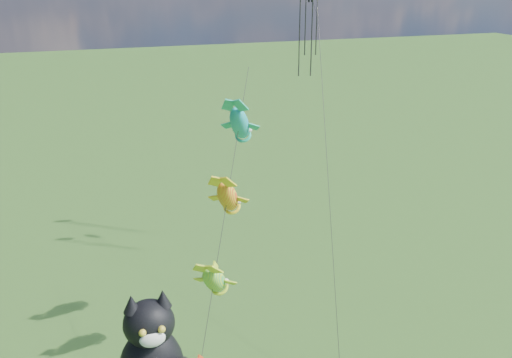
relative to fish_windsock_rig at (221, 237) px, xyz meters
name	(u,v)px	position (x,y,z in m)	size (l,w,h in m)	color
fish_windsock_rig	(221,237)	(0.00, 0.00, 0.00)	(7.94, 13.96, 16.03)	brown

